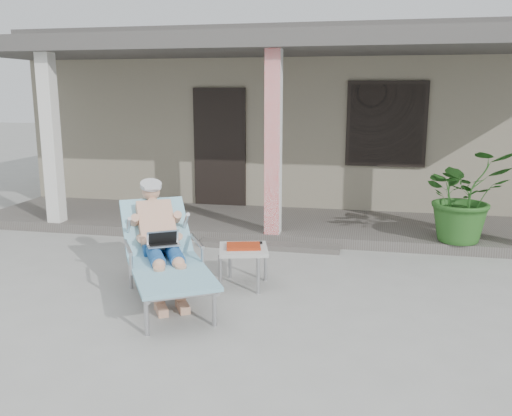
# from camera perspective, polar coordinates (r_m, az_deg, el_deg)

# --- Properties ---
(ground) EXTENTS (60.00, 60.00, 0.00)m
(ground) POSITION_cam_1_polar(r_m,az_deg,el_deg) (6.01, -1.88, -9.10)
(ground) COLOR #9E9E99
(ground) RESTS_ON ground
(house) EXTENTS (10.40, 5.40, 3.30)m
(house) POSITION_cam_1_polar(r_m,az_deg,el_deg) (12.02, 5.51, 9.62)
(house) COLOR gray
(house) RESTS_ON ground
(porch_deck) EXTENTS (10.00, 2.00, 0.15)m
(porch_deck) POSITION_cam_1_polar(r_m,az_deg,el_deg) (8.80, 2.74, -1.71)
(porch_deck) COLOR #605B56
(porch_deck) RESTS_ON ground
(porch_overhang) EXTENTS (10.00, 2.30, 2.85)m
(porch_overhang) POSITION_cam_1_polar(r_m,az_deg,el_deg) (8.52, 2.87, 16.22)
(porch_overhang) COLOR silver
(porch_overhang) RESTS_ON porch_deck
(porch_step) EXTENTS (2.00, 0.30, 0.07)m
(porch_step) POSITION_cam_1_polar(r_m,az_deg,el_deg) (7.72, 1.38, -3.98)
(porch_step) COLOR #605B56
(porch_step) RESTS_ON ground
(lounger) EXTENTS (1.59, 1.98, 1.27)m
(lounger) POSITION_cam_1_polar(r_m,az_deg,el_deg) (5.85, -9.90, -1.86)
(lounger) COLOR #B7B7BC
(lounger) RESTS_ON ground
(side_table) EXTENTS (0.66, 0.66, 0.49)m
(side_table) POSITION_cam_1_polar(r_m,az_deg,el_deg) (6.15, -1.33, -4.57)
(side_table) COLOR #B9BAB5
(side_table) RESTS_ON ground
(potted_palm) EXTENTS (1.42, 1.32, 1.29)m
(potted_palm) POSITION_cam_1_polar(r_m,az_deg,el_deg) (7.92, 21.06, 1.26)
(potted_palm) COLOR #26591E
(potted_palm) RESTS_ON porch_deck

